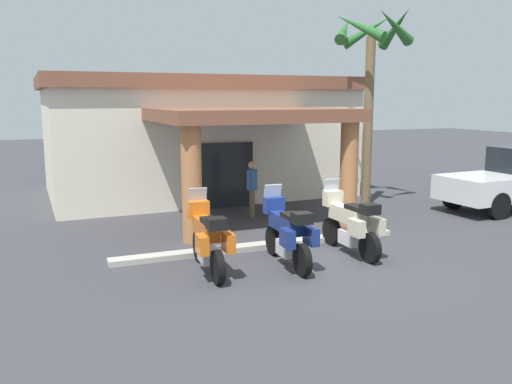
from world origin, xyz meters
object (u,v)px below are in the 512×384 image
motorcycle_blue (288,233)px  pedestrian (252,185)px  motorcycle_orange (208,239)px  motel_building (197,135)px  motorcycle_cream (351,224)px  palm_tree_near_portico (371,58)px

motorcycle_blue → pedestrian: pedestrian is taller
motorcycle_orange → motorcycle_blue: 1.70m
motel_building → motorcycle_blue: (-0.72, -9.30, -1.45)m
motorcycle_cream → motorcycle_orange: bearing=89.2°
motel_building → palm_tree_near_portico: size_ratio=1.73×
motorcycle_blue → motorcycle_cream: bearing=-80.1°
motel_building → motorcycle_orange: 9.53m
motorcycle_orange → palm_tree_near_portico: palm_tree_near_portico is taller
pedestrian → motorcycle_cream: bearing=110.2°
motorcycle_blue → palm_tree_near_portico: 8.23m
motorcycle_cream → pedestrian: 4.41m
motorcycle_cream → motorcycle_blue: bearing=96.2°
motorcycle_blue → motorcycle_cream: (1.69, 0.22, 0.00)m
motel_building → motorcycle_blue: motel_building is taller
motorcycle_orange → pedestrian: size_ratio=1.32×
motorcycle_orange → motorcycle_cream: bearing=-86.5°
motel_building → motorcycle_cream: 9.24m
motorcycle_blue → palm_tree_near_portico: (5.22, 4.89, 4.07)m
motorcycle_orange → motorcycle_cream: same height
palm_tree_near_portico → motorcycle_cream: bearing=-127.1°
motorcycle_cream → pedestrian: bearing=7.4°
motorcycle_orange → pedestrian: 5.16m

